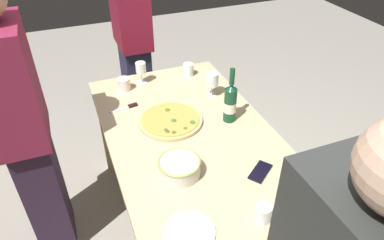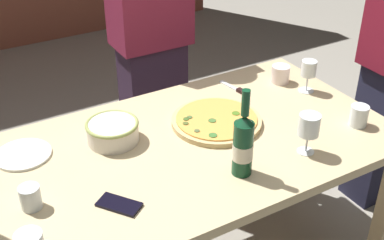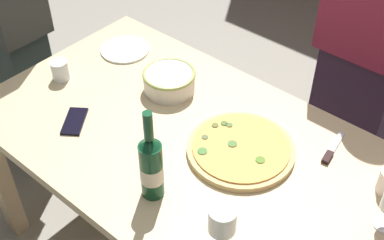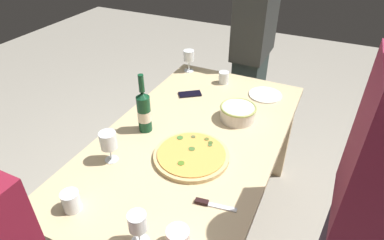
# 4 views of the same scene
# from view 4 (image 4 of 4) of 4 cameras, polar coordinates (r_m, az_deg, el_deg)

# --- Properties ---
(ground_plane) EXTENTS (8.00, 8.00, 0.00)m
(ground_plane) POSITION_cam_4_polar(r_m,az_deg,el_deg) (2.27, 0.00, -18.12)
(ground_plane) COLOR gray
(dining_table) EXTENTS (1.60, 0.90, 0.75)m
(dining_table) POSITION_cam_4_polar(r_m,az_deg,el_deg) (1.79, 0.00, -5.19)
(dining_table) COLOR #CAB486
(dining_table) RESTS_ON ground
(pizza) EXTENTS (0.37, 0.37, 0.03)m
(pizza) POSITION_cam_4_polar(r_m,az_deg,el_deg) (1.59, -0.10, -6.22)
(pizza) COLOR tan
(pizza) RESTS_ON dining_table
(serving_bowl) EXTENTS (0.21, 0.21, 0.08)m
(serving_bowl) POSITION_cam_4_polar(r_m,az_deg,el_deg) (1.86, 8.09, 1.38)
(serving_bowl) COLOR silver
(serving_bowl) RESTS_ON dining_table
(wine_bottle) EXTENTS (0.07, 0.07, 0.33)m
(wine_bottle) POSITION_cam_4_polar(r_m,az_deg,el_deg) (1.73, -8.45, 1.59)
(wine_bottle) COLOR #114125
(wine_bottle) RESTS_ON dining_table
(wine_glass_near_pizza) EXTENTS (0.08, 0.08, 0.16)m
(wine_glass_near_pizza) POSITION_cam_4_polar(r_m,az_deg,el_deg) (1.56, -14.50, -3.73)
(wine_glass_near_pizza) COLOR white
(wine_glass_near_pizza) RESTS_ON dining_table
(wine_glass_by_bottle) EXTENTS (0.07, 0.07, 0.15)m
(wine_glass_by_bottle) POSITION_cam_4_polar(r_m,az_deg,el_deg) (1.21, -9.56, -17.49)
(wine_glass_by_bottle) COLOR white
(wine_glass_by_bottle) RESTS_ON dining_table
(wine_glass_far_left) EXTENTS (0.08, 0.08, 0.16)m
(wine_glass_far_left) POSITION_cam_4_polar(r_m,az_deg,el_deg) (2.37, -0.56, 11.17)
(wine_glass_far_left) COLOR white
(wine_glass_far_left) RESTS_ON dining_table
(cup_amber) EXTENTS (0.07, 0.07, 0.09)m
(cup_amber) POSITION_cam_4_polar(r_m,az_deg,el_deg) (1.42, -20.51, -13.22)
(cup_amber) COLOR white
(cup_amber) RESTS_ON dining_table
(cup_ceramic) EXTENTS (0.07, 0.07, 0.08)m
(cup_ceramic) POSITION_cam_4_polar(r_m,az_deg,el_deg) (2.24, 5.60, 7.46)
(cup_ceramic) COLOR white
(cup_ceramic) RESTS_ON dining_table
(cup_spare) EXTENTS (0.09, 0.09, 0.08)m
(cup_spare) POSITION_cam_4_polar(r_m,az_deg,el_deg) (1.24, -2.50, -20.10)
(cup_spare) COLOR white
(cup_spare) RESTS_ON dining_table
(side_plate) EXTENTS (0.21, 0.21, 0.01)m
(side_plate) POSITION_cam_4_polar(r_m,az_deg,el_deg) (2.14, 12.79, 4.33)
(side_plate) COLOR white
(side_plate) RESTS_ON dining_table
(cell_phone) EXTENTS (0.14, 0.16, 0.01)m
(cell_phone) POSITION_cam_4_polar(r_m,az_deg,el_deg) (2.10, -0.37, 4.59)
(cell_phone) COLOR black
(cell_phone) RESTS_ON dining_table
(pizza_knife) EXTENTS (0.05, 0.18, 0.02)m
(pizza_knife) POSITION_cam_4_polar(r_m,az_deg,el_deg) (1.38, 3.16, -14.54)
(pizza_knife) COLOR silver
(pizza_knife) RESTS_ON dining_table
(person_host) EXTENTS (0.43, 0.24, 1.59)m
(person_host) POSITION_cam_4_polar(r_m,az_deg,el_deg) (2.64, 10.55, 11.61)
(person_host) COLOR #273331
(person_host) RESTS_ON ground
(person_guest_left) EXTENTS (0.39, 0.24, 1.64)m
(person_guest_left) POSITION_cam_4_polar(r_m,az_deg,el_deg) (1.41, 28.44, -13.84)
(person_guest_left) COLOR #2C1C2F
(person_guest_left) RESTS_ON ground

